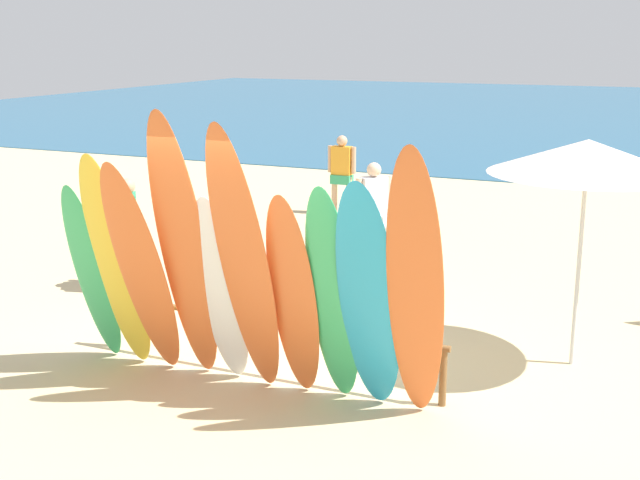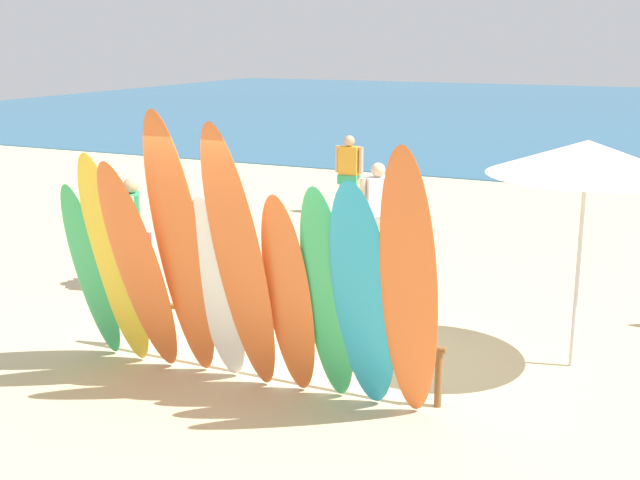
% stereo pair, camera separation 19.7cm
% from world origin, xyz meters
% --- Properties ---
extents(ground, '(60.00, 60.00, 0.00)m').
position_xyz_m(ground, '(0.00, 14.00, 0.00)').
color(ground, '#D3BC8C').
extents(ocean_water, '(60.00, 40.00, 0.02)m').
position_xyz_m(ocean_water, '(0.00, 32.26, 0.01)').
color(ocean_water, '#235B7F').
rests_on(ocean_water, ground).
extents(surfboard_rack, '(3.86, 0.07, 0.60)m').
position_xyz_m(surfboard_rack, '(0.00, 0.00, 0.49)').
color(surfboard_rack, brown).
rests_on(surfboard_rack, ground).
extents(surfboard_green_0, '(0.51, 0.62, 1.95)m').
position_xyz_m(surfboard_green_0, '(-1.74, -0.45, 0.98)').
color(surfboard_green_0, '#38B266').
rests_on(surfboard_green_0, ground).
extents(surfboard_yellow_1, '(0.63, 0.75, 2.30)m').
position_xyz_m(surfboard_yellow_1, '(-1.36, -0.53, 1.15)').
color(surfboard_yellow_1, yellow).
rests_on(surfboard_yellow_1, ground).
extents(surfboard_orange_2, '(0.52, 0.92, 2.28)m').
position_xyz_m(surfboard_orange_2, '(-0.96, -0.65, 1.14)').
color(surfboard_orange_2, orange).
rests_on(surfboard_orange_2, ground).
extents(surfboard_orange_3, '(0.58, 0.96, 2.76)m').
position_xyz_m(surfboard_orange_3, '(-0.52, -0.58, 1.38)').
color(surfboard_orange_3, orange).
rests_on(surfboard_orange_3, ground).
extents(surfboard_white_4, '(0.49, 0.64, 1.97)m').
position_xyz_m(surfboard_white_4, '(-0.21, -0.44, 0.98)').
color(surfboard_white_4, white).
rests_on(surfboard_white_4, ground).
extents(surfboard_orange_5, '(0.60, 0.90, 2.67)m').
position_xyz_m(surfboard_orange_5, '(0.14, -0.61, 1.34)').
color(surfboard_orange_5, orange).
rests_on(surfboard_orange_5, ground).
extents(surfboard_orange_6, '(0.47, 0.62, 2.04)m').
position_xyz_m(surfboard_orange_6, '(0.56, -0.46, 1.02)').
color(surfboard_orange_6, orange).
rests_on(surfboard_orange_6, ground).
extents(surfboard_green_7, '(0.49, 0.67, 2.14)m').
position_xyz_m(surfboard_green_7, '(0.94, -0.43, 1.07)').
color(surfboard_green_7, '#38B266').
rests_on(surfboard_green_7, ground).
extents(surfboard_teal_8, '(0.57, 0.75, 2.23)m').
position_xyz_m(surfboard_teal_8, '(1.31, -0.49, 1.12)').
color(surfboard_teal_8, '#289EC6').
rests_on(surfboard_teal_8, ground).
extents(surfboard_orange_9, '(0.57, 0.87, 2.56)m').
position_xyz_m(surfboard_orange_9, '(1.75, -0.54, 1.28)').
color(surfboard_orange_9, orange).
rests_on(surfboard_orange_9, ground).
extents(beachgoer_strolling, '(0.43, 0.46, 1.56)m').
position_xyz_m(beachgoer_strolling, '(-0.39, 4.27, 0.90)').
color(beachgoer_strolling, beige).
rests_on(beachgoer_strolling, ground).
extents(beachgoer_midbeach, '(0.57, 0.24, 1.52)m').
position_xyz_m(beachgoer_midbeach, '(-2.21, 7.51, 0.87)').
color(beachgoer_midbeach, tan).
rests_on(beachgoer_midbeach, ground).
extents(beachgoer_near_rack, '(0.40, 0.49, 1.53)m').
position_xyz_m(beachgoer_near_rack, '(-2.96, 1.84, 0.88)').
color(beachgoer_near_rack, tan).
rests_on(beachgoer_near_rack, ground).
extents(beach_umbrella, '(1.96, 1.96, 2.36)m').
position_xyz_m(beach_umbrella, '(2.85, 1.52, 2.19)').
color(beach_umbrella, silver).
rests_on(beach_umbrella, ground).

